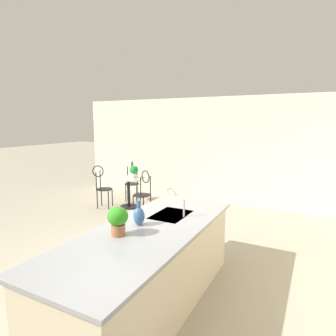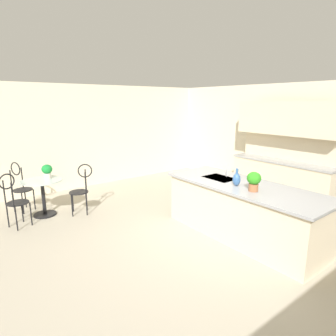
{
  "view_description": "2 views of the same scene",
  "coord_description": "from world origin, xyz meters",
  "px_view_note": "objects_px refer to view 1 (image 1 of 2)",
  "views": [
    {
      "loc": [
        2.88,
        2.43,
        2.08
      ],
      "look_at": [
        -1.78,
        0.01,
        1.24
      ],
      "focal_mm": 30.78,
      "sensor_mm": 36.0,
      "label": 1
    },
    {
      "loc": [
        3.13,
        -2.95,
        2.27
      ],
      "look_at": [
        -1.06,
        0.29,
        1.03
      ],
      "focal_mm": 30.64,
      "sensor_mm": 36.0,
      "label": 2
    }
  ],
  "objects_px": {
    "potted_plant_on_table": "(134,171)",
    "vase_on_counter": "(139,216)",
    "chair_near_window": "(132,179)",
    "bistro_table": "(129,189)",
    "chair_by_island": "(143,191)",
    "chair_toward_desk": "(102,185)",
    "potted_plant_counter_near": "(118,219)"
  },
  "relations": [
    {
      "from": "chair_near_window",
      "to": "chair_toward_desk",
      "type": "bearing_deg",
      "value": -17.33
    },
    {
      "from": "potted_plant_on_table",
      "to": "chair_near_window",
      "type": "bearing_deg",
      "value": -140.81
    },
    {
      "from": "chair_near_window",
      "to": "bistro_table",
      "type": "bearing_deg",
      "value": 27.25
    },
    {
      "from": "chair_toward_desk",
      "to": "chair_near_window",
      "type": "bearing_deg",
      "value": 162.67
    },
    {
      "from": "chair_by_island",
      "to": "potted_plant_on_table",
      "type": "xyz_separation_m",
      "value": [
        -0.42,
        -0.53,
        0.33
      ]
    },
    {
      "from": "chair_by_island",
      "to": "chair_toward_desk",
      "type": "relative_size",
      "value": 1.0
    },
    {
      "from": "potted_plant_counter_near",
      "to": "chair_near_window",
      "type": "bearing_deg",
      "value": -147.1
    },
    {
      "from": "chair_near_window",
      "to": "chair_by_island",
      "type": "distance_m",
      "value": 1.34
    },
    {
      "from": "potted_plant_on_table",
      "to": "vase_on_counter",
      "type": "relative_size",
      "value": 1.01
    },
    {
      "from": "bistro_table",
      "to": "potted_plant_counter_near",
      "type": "distance_m",
      "value": 4.09
    },
    {
      "from": "chair_toward_desk",
      "to": "potted_plant_on_table",
      "type": "relative_size",
      "value": 3.58
    },
    {
      "from": "chair_toward_desk",
      "to": "chair_by_island",
      "type": "bearing_deg",
      "value": 86.87
    },
    {
      "from": "chair_by_island",
      "to": "potted_plant_counter_near",
      "type": "bearing_deg",
      "value": 28.05
    },
    {
      "from": "chair_near_window",
      "to": "vase_on_counter",
      "type": "height_order",
      "value": "vase_on_counter"
    },
    {
      "from": "potted_plant_on_table",
      "to": "chair_toward_desk",
      "type": "bearing_deg",
      "value": -63.11
    },
    {
      "from": "potted_plant_counter_near",
      "to": "vase_on_counter",
      "type": "distance_m",
      "value": 0.36
    },
    {
      "from": "chair_toward_desk",
      "to": "vase_on_counter",
      "type": "bearing_deg",
      "value": 46.45
    },
    {
      "from": "chair_near_window",
      "to": "potted_plant_counter_near",
      "type": "xyz_separation_m",
      "value": [
        3.92,
        2.54,
        0.52
      ]
    },
    {
      "from": "chair_near_window",
      "to": "potted_plant_on_table",
      "type": "distance_m",
      "value": 0.75
    },
    {
      "from": "chair_by_island",
      "to": "chair_near_window",
      "type": "bearing_deg",
      "value": -134.76
    },
    {
      "from": "chair_near_window",
      "to": "chair_by_island",
      "type": "height_order",
      "value": "same"
    },
    {
      "from": "chair_near_window",
      "to": "chair_toward_desk",
      "type": "distance_m",
      "value": 0.92
    },
    {
      "from": "potted_plant_on_table",
      "to": "potted_plant_counter_near",
      "type": "relative_size",
      "value": 0.96
    },
    {
      "from": "bistro_table",
      "to": "chair_toward_desk",
      "type": "distance_m",
      "value": 0.66
    },
    {
      "from": "bistro_table",
      "to": "vase_on_counter",
      "type": "height_order",
      "value": "vase_on_counter"
    },
    {
      "from": "potted_plant_on_table",
      "to": "potted_plant_counter_near",
      "type": "height_order",
      "value": "potted_plant_counter_near"
    },
    {
      "from": "potted_plant_on_table",
      "to": "potted_plant_counter_near",
      "type": "bearing_deg",
      "value": 31.85
    },
    {
      "from": "potted_plant_on_table",
      "to": "vase_on_counter",
      "type": "height_order",
      "value": "vase_on_counter"
    },
    {
      "from": "bistro_table",
      "to": "chair_near_window",
      "type": "xyz_separation_m",
      "value": [
        -0.57,
        -0.29,
        0.13
      ]
    },
    {
      "from": "potted_plant_counter_near",
      "to": "vase_on_counter",
      "type": "xyz_separation_m",
      "value": [
        -0.35,
        0.03,
        -0.06
      ]
    },
    {
      "from": "bistro_table",
      "to": "chair_toward_desk",
      "type": "bearing_deg",
      "value": -61.8
    },
    {
      "from": "chair_near_window",
      "to": "vase_on_counter",
      "type": "distance_m",
      "value": 4.42
    }
  ]
}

